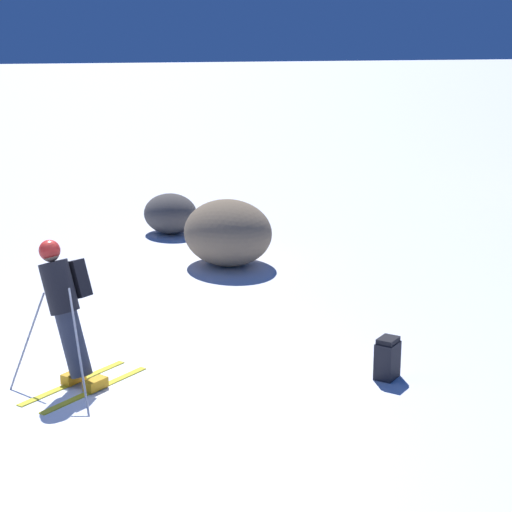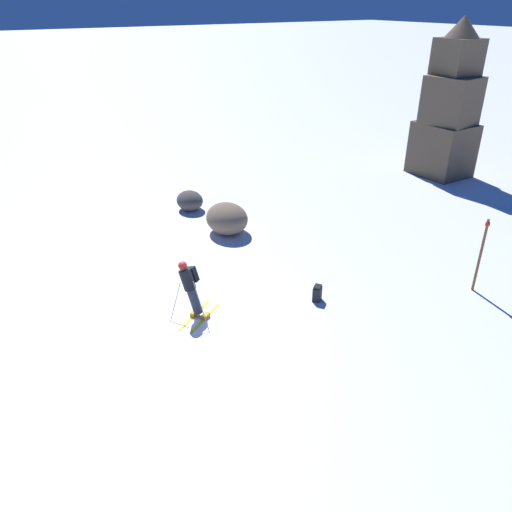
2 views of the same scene
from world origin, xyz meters
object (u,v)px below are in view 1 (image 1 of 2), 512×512
Objects in this scene: exposed_boulder_1 at (170,214)px; spare_backpack at (387,358)px; skier at (66,305)px; exposed_boulder_0 at (228,233)px.

spare_backpack is at bearing 0.80° from exposed_boulder_1.
skier is 0.96× the size of exposed_boulder_0.
exposed_boulder_0 is (-5.68, 0.09, 0.34)m from spare_backpack.
skier is at bearing 123.57° from spare_backpack.
exposed_boulder_1 is at bearing 121.78° from skier.
spare_backpack is at bearing -0.91° from exposed_boulder_0.
exposed_boulder_1 is (-7.23, 3.37, -0.52)m from skier.
exposed_boulder_1 is (-8.56, -0.12, 0.17)m from spare_backpack.
exposed_boulder_1 reaches higher than spare_backpack.
exposed_boulder_0 reaches higher than spare_backpack.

